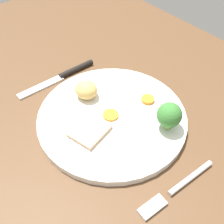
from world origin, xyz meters
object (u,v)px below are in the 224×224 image
object	(u,v)px
broccoli_floret	(169,115)
knife	(64,75)
carrot_coin_back	(148,99)
meat_slice_main	(90,131)
roast_potato_left	(86,90)
fork	(175,189)
dinner_plate	(112,118)
carrot_coin_front	(111,115)

from	to	relation	value
broccoli_floret	knife	bearing A→B (deg)	11.42
carrot_coin_back	knife	xyz separation A→B (cm)	(18.34, 7.40, -1.27)
meat_slice_main	carrot_coin_back	xyz separation A→B (cm)	(-1.26, -13.57, -0.07)
roast_potato_left	carrot_coin_back	bearing A→B (deg)	-137.21
fork	knife	bearing A→B (deg)	-89.86
broccoli_floret	knife	world-z (taller)	broccoli_floret
roast_potato_left	fork	distance (cm)	25.09
knife	carrot_coin_back	bearing A→B (deg)	115.50
dinner_plate	roast_potato_left	bearing A→B (deg)	2.71
roast_potato_left	dinner_plate	bearing A→B (deg)	-177.29
dinner_plate	knife	size ratio (longest dim) A/B	1.52
dinner_plate	fork	size ratio (longest dim) A/B	1.84
meat_slice_main	carrot_coin_back	bearing A→B (deg)	-95.31
dinner_plate	knife	world-z (taller)	dinner_plate
roast_potato_left	meat_slice_main	bearing A→B (deg)	145.32
knife	dinner_plate	bearing A→B (deg)	91.74
dinner_plate	carrot_coin_back	distance (cm)	8.15
broccoli_floret	roast_potato_left	bearing A→B (deg)	20.57
carrot_coin_front	knife	bearing A→B (deg)	-2.54
carrot_coin_back	broccoli_floret	size ratio (longest dim) A/B	0.47
roast_potato_left	knife	size ratio (longest dim) A/B	0.25
roast_potato_left	knife	xyz separation A→B (cm)	(9.41, -0.86, -2.70)
roast_potato_left	broccoli_floret	xyz separation A→B (cm)	(-15.95, -5.99, 1.39)
dinner_plate	meat_slice_main	distance (cm)	5.77
broccoli_floret	fork	xyz separation A→B (cm)	(-8.91, 7.90, -4.16)
dinner_plate	broccoli_floret	size ratio (longest dim) A/B	5.13
roast_potato_left	carrot_coin_back	world-z (taller)	roast_potato_left
meat_slice_main	carrot_coin_front	distance (cm)	5.46
broccoli_floret	knife	size ratio (longest dim) A/B	0.30
carrot_coin_front	knife	world-z (taller)	carrot_coin_front
carrot_coin_front	fork	size ratio (longest dim) A/B	0.19
carrot_coin_front	broccoli_floret	world-z (taller)	broccoli_floret
dinner_plate	broccoli_floret	distance (cm)	11.04
meat_slice_main	knife	size ratio (longest dim) A/B	0.35
meat_slice_main	broccoli_floret	size ratio (longest dim) A/B	1.17
carrot_coin_front	fork	distance (cm)	17.88
dinner_plate	fork	world-z (taller)	dinner_plate
meat_slice_main	broccoli_floret	bearing A→B (deg)	-126.27
meat_slice_main	carrot_coin_front	xyz separation A→B (cm)	(0.53, -5.43, -0.20)
meat_slice_main	carrot_coin_front	size ratio (longest dim) A/B	2.16
roast_potato_left	carrot_coin_front	world-z (taller)	roast_potato_left
dinner_plate	meat_slice_main	world-z (taller)	meat_slice_main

